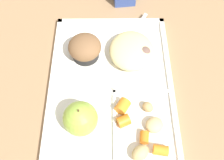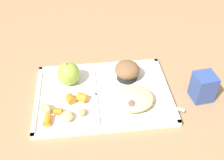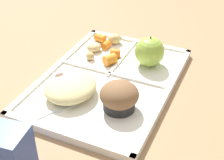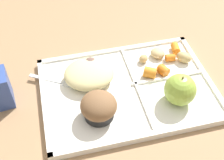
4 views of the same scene
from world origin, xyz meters
name	(u,v)px [view 1 (image 1 of 4)]	position (x,y,z in m)	size (l,w,h in m)	color
ground	(113,87)	(0.00, 0.00, 0.00)	(6.00, 6.00, 0.00)	#997551
lunch_tray	(113,85)	(0.00, 0.00, 0.01)	(0.40, 0.28, 0.02)	white
green_apple	(83,119)	(-0.10, 0.06, 0.05)	(0.07, 0.07, 0.08)	#93B742
bran_muffin	(87,48)	(0.08, 0.06, 0.04)	(0.08, 0.08, 0.06)	black
carrot_slice_large	(125,106)	(-0.06, -0.02, 0.02)	(0.03, 0.03, 0.03)	orange
carrot_slice_center	(147,137)	(-0.13, -0.07, 0.02)	(0.02, 0.02, 0.02)	orange
carrot_slice_back	(126,121)	(-0.10, -0.03, 0.02)	(0.02, 0.02, 0.03)	orange
carrot_slice_near_corner	(163,150)	(-0.16, -0.10, 0.02)	(0.02, 0.02, 0.03)	orange
potato_chunk_small	(143,153)	(-0.16, -0.06, 0.03)	(0.04, 0.03, 0.03)	tan
potato_chunk_browned	(150,107)	(-0.06, -0.08, 0.02)	(0.02, 0.02, 0.02)	tan
potato_chunk_golden	(156,125)	(-0.10, -0.09, 0.02)	(0.04, 0.03, 0.02)	tan
egg_noodle_pile	(133,50)	(0.08, -0.05, 0.03)	(0.12, 0.11, 0.04)	beige
meatball_back	(145,54)	(0.07, -0.08, 0.03)	(0.04, 0.04, 0.04)	brown
meatball_center	(126,52)	(0.08, -0.03, 0.03)	(0.03, 0.03, 0.03)	brown
meatball_front	(130,51)	(0.08, -0.04, 0.03)	(0.03, 0.03, 0.03)	#755B4C
plastic_fork	(135,33)	(0.15, -0.06, 0.01)	(0.13, 0.08, 0.00)	silver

